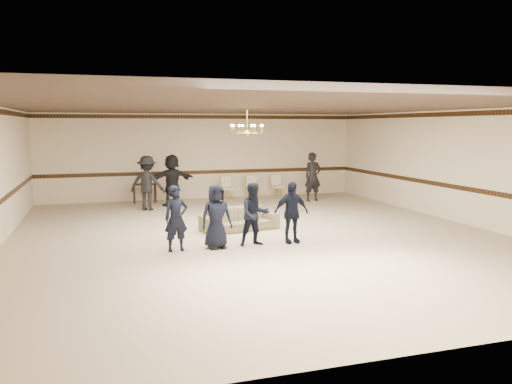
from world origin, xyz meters
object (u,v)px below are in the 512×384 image
at_px(settee, 240,219).
at_px(adult_left, 147,183).
at_px(banquet_chair_right, 278,186).
at_px(chandelier, 247,121).
at_px(banquet_chair_left, 227,188).
at_px(boy_c, 255,214).
at_px(boy_b, 216,216).
at_px(boy_a, 176,219).
at_px(adult_right, 313,177).
at_px(boy_d, 291,212).
at_px(banquet_chair_mid, 253,187).
at_px(console_table, 145,193).
at_px(adult_mid, 172,180).

bearing_deg(settee, adult_left, 104.65).
height_order(settee, banquet_chair_right, banquet_chair_right).
distance_m(chandelier, settee, 2.60).
bearing_deg(banquet_chair_left, adult_left, -159.80).
xyz_separation_m(boy_c, banquet_chair_right, (3.18, 7.28, -0.29)).
bearing_deg(boy_b, settee, 53.63).
xyz_separation_m(boy_a, boy_b, (0.90, 0.00, 0.00)).
height_order(boy_a, adult_right, adult_right).
xyz_separation_m(boy_d, adult_right, (3.22, 6.10, 0.17)).
xyz_separation_m(banquet_chair_left, banquet_chair_right, (2.00, 0.00, 0.00)).
distance_m(chandelier, banquet_chair_mid, 6.07).
xyz_separation_m(boy_c, banquet_chair_left, (1.18, 7.28, -0.29)).
xyz_separation_m(chandelier, console_table, (-2.23, 5.47, -2.52)).
bearing_deg(boy_d, banquet_chair_right, 70.71).
bearing_deg(banquet_chair_right, boy_a, -119.41).
xyz_separation_m(chandelier, adult_right, (3.71, 4.09, -1.98)).
relative_size(adult_left, adult_mid, 1.00).
bearing_deg(banquet_chair_mid, boy_a, -119.39).
height_order(boy_d, banquet_chair_mid, boy_d).
distance_m(banquet_chair_left, console_table, 3.01).
distance_m(adult_right, banquet_chair_left, 3.20).
bearing_deg(settee, chandelier, 25.29).
relative_size(banquet_chair_right, console_table, 1.06).
relative_size(boy_a, banquet_chair_mid, 1.65).
height_order(adult_left, banquet_chair_left, adult_left).
height_order(boy_b, boy_c, same).
bearing_deg(adult_right, adult_left, -179.59).
distance_m(banquet_chair_mid, console_table, 4.01).
bearing_deg(banquet_chair_right, banquet_chair_mid, -175.03).
height_order(settee, console_table, console_table).
bearing_deg(boy_a, settee, 34.04).
xyz_separation_m(banquet_chair_left, banquet_chair_mid, (1.00, 0.00, 0.00)).
distance_m(boy_a, boy_b, 0.90).
height_order(adult_left, banquet_chair_right, adult_left).
height_order(boy_c, adult_mid, adult_mid).
distance_m(boy_d, banquet_chair_left, 7.29).
bearing_deg(banquet_chair_mid, boy_c, -107.39).
relative_size(boy_a, banquet_chair_left, 1.65).
relative_size(chandelier, banquet_chair_left, 1.07).
bearing_deg(banquet_chair_mid, settee, -111.16).
distance_m(adult_right, console_table, 6.13).
distance_m(boy_d, adult_right, 6.90).
bearing_deg(banquet_chair_mid, chandelier, -109.25).
xyz_separation_m(boy_b, banquet_chair_left, (2.08, 7.28, -0.29)).
bearing_deg(boy_d, adult_mid, 104.21).
xyz_separation_m(adult_left, banquet_chair_left, (3.06, 1.48, -0.45)).
relative_size(adult_right, console_table, 2.14).
relative_size(boy_b, boy_c, 1.00).
xyz_separation_m(boy_c, boy_d, (0.90, 0.00, 0.00)).
bearing_deg(boy_c, banquet_chair_mid, 71.97).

